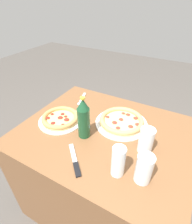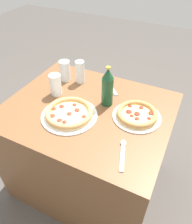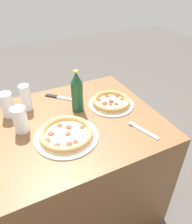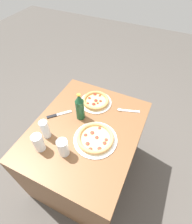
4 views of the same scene
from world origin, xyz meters
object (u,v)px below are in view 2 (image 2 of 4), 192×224
object	(u,v)px
pizza_veggie	(137,115)
glass_red_wine	(80,73)
pizza_margherita	(69,113)
glass_water	(65,72)
spoon	(123,151)
beer_bottle	(108,87)
glass_iced_tea	(56,86)
knife	(110,86)

from	to	relation	value
pizza_veggie	glass_red_wine	xyz separation A→B (m)	(0.47, -0.18, 0.05)
pizza_margherita	pizza_veggie	xyz separation A→B (m)	(-0.35, -0.16, -0.00)
pizza_margherita	glass_water	bearing A→B (deg)	-54.80
glass_water	spoon	distance (m)	0.74
glass_red_wine	beer_bottle	bearing A→B (deg)	151.70
glass_iced_tea	glass_red_wine	distance (m)	0.21
pizza_margherita	spoon	xyz separation A→B (m)	(-0.37, 0.11, -0.02)
spoon	glass_iced_tea	bearing A→B (deg)	-24.86
pizza_margherita	glass_water	xyz separation A→B (m)	(0.23, -0.32, 0.05)
glass_red_wine	pizza_margherita	bearing A→B (deg)	109.03
pizza_veggie	knife	size ratio (longest dim) A/B	1.68
spoon	knife	bearing A→B (deg)	-60.22
pizza_margherita	glass_red_wine	bearing A→B (deg)	-70.97
glass_iced_tea	knife	bearing A→B (deg)	-139.65
glass_iced_tea	knife	distance (m)	0.37
beer_bottle	pizza_veggie	bearing A→B (deg)	168.87
glass_water	pizza_veggie	bearing A→B (deg)	164.46
spoon	glass_water	bearing A→B (deg)	-35.80
glass_red_wine	knife	bearing A→B (deg)	-169.07
beer_bottle	knife	world-z (taller)	beer_bottle
glass_water	glass_red_wine	world-z (taller)	glass_red_wine
pizza_margherita	pizza_veggie	distance (m)	0.39
pizza_margherita	glass_water	world-z (taller)	glass_water
beer_bottle	spoon	bearing A→B (deg)	125.73
beer_bottle	glass_red_wine	bearing A→B (deg)	-28.30
glass_iced_tea	pizza_veggie	bearing A→B (deg)	-178.82
glass_water	glass_red_wine	size ratio (longest dim) A/B	0.92
knife	spoon	world-z (taller)	spoon
glass_water	beer_bottle	size ratio (longest dim) A/B	0.57
glass_water	glass_red_wine	xyz separation A→B (m)	(-0.11, -0.02, 0.00)
beer_bottle	knife	xyz separation A→B (m)	(0.06, -0.18, -0.12)
pizza_veggie	spoon	distance (m)	0.27
beer_bottle	spoon	world-z (taller)	beer_bottle
pizza_veggie	glass_iced_tea	distance (m)	0.54
pizza_veggie	beer_bottle	xyz separation A→B (m)	(0.21, -0.04, 0.10)
pizza_veggie	spoon	xyz separation A→B (m)	(-0.02, 0.27, -0.02)
pizza_veggie	knife	world-z (taller)	pizza_veggie
glass_red_wine	pizza_veggie	bearing A→B (deg)	158.70
pizza_margherita	knife	distance (m)	0.40
pizza_veggie	spoon	size ratio (longest dim) A/B	1.47
beer_bottle	glass_iced_tea	bearing A→B (deg)	8.71
glass_iced_tea	glass_water	bearing A→B (deg)	-77.21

